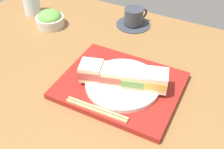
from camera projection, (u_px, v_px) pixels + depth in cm
name	position (u px, v px, depth cm)	size (l,w,h in cm)	color
ground_plane	(105.00, 88.00, 90.13)	(140.00, 100.00, 3.00)	brown
serving_tray	(120.00, 85.00, 87.64)	(36.23, 29.20, 1.94)	maroon
sandwich_plate	(123.00, 84.00, 85.81)	(22.87, 22.87, 1.36)	white
sandwich_nearmost	(91.00, 71.00, 85.32)	(8.51, 8.10, 5.22)	beige
sandwich_inner_near	(112.00, 75.00, 84.38)	(8.29, 8.15, 4.66)	beige
sandwich_inner_far	(134.00, 78.00, 83.20)	(8.31, 8.24, 4.87)	beige
sandwich_farmost	(156.00, 80.00, 81.87)	(8.05, 7.83, 5.51)	beige
salad_bowl	(50.00, 19.00, 114.01)	(11.25, 11.25, 6.72)	beige
chopsticks_pair	(97.00, 109.00, 78.36)	(18.80, 2.20, 0.70)	tan
coffee_cup	(134.00, 18.00, 114.43)	(14.00, 14.00, 7.30)	#333842
drinking_glass	(31.00, 2.00, 120.23)	(6.97, 6.97, 10.58)	silver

